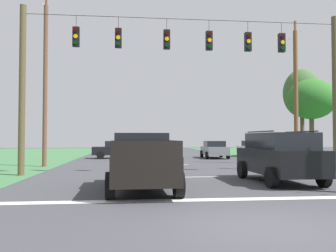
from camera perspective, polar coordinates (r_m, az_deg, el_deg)
ground_plane at (r=7.80m, az=14.72°, el=-15.01°), size 120.00×120.00×0.00m
stop_bar_stripe at (r=10.71m, az=8.70°, el=-11.41°), size 13.53×0.45×0.01m
lane_dash_0 at (r=16.53m, az=3.36°, el=-8.06°), size 2.50×0.15×0.01m
lane_dash_1 at (r=24.11m, az=0.37°, el=-6.13°), size 2.50×0.15×0.01m
lane_dash_2 at (r=30.94m, az=-1.05°, el=-5.20°), size 2.50×0.15×0.01m
overhead_signal_span at (r=17.97m, az=2.82°, el=7.43°), size 15.94×0.31×8.10m
pickup_truck at (r=12.53m, az=-4.23°, el=-5.61°), size 2.38×5.44×1.95m
suv_black at (r=15.17m, az=17.16°, el=-4.53°), size 2.25×4.82×2.05m
distant_car_crossing_white at (r=35.81m, az=13.40°, el=-3.45°), size 2.30×4.44×1.52m
distant_car_oncoming at (r=31.82m, az=-8.03°, el=-3.68°), size 4.36×2.15×1.52m
distant_car_far_parked at (r=32.14m, az=7.35°, el=-3.66°), size 2.16×4.37×1.52m
utility_pole_mid_right at (r=25.66m, az=19.59°, el=4.68°), size 0.29×1.81×9.68m
utility_pole_near_left at (r=23.58m, az=-18.87°, el=6.60°), size 0.26×1.94×10.77m
tree_roadside_right at (r=34.86m, az=20.44°, el=4.84°), size 3.32×3.32×8.03m
tree_roadside_far_right at (r=31.16m, az=21.75°, el=3.92°), size 3.87×3.87×6.52m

